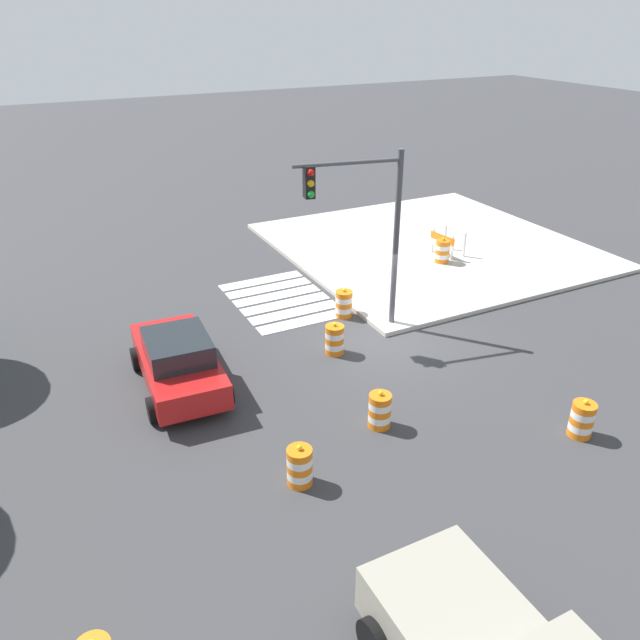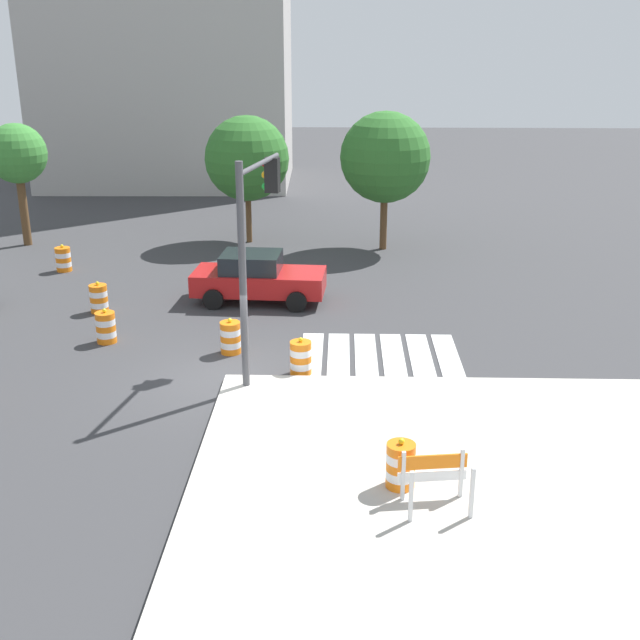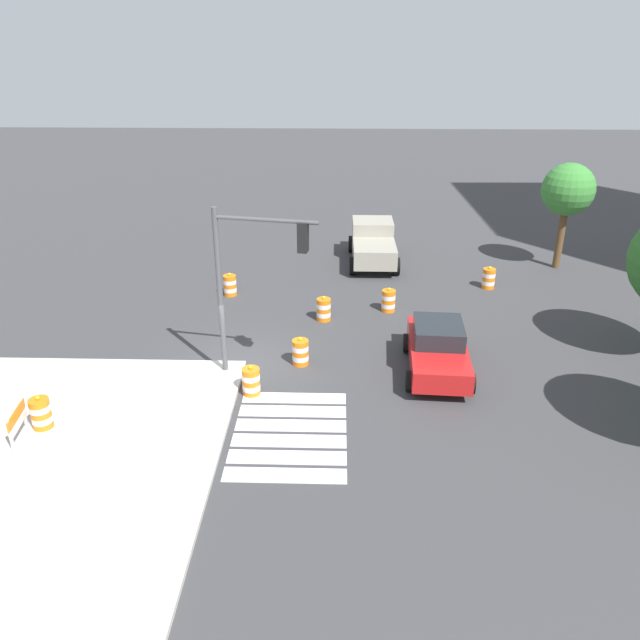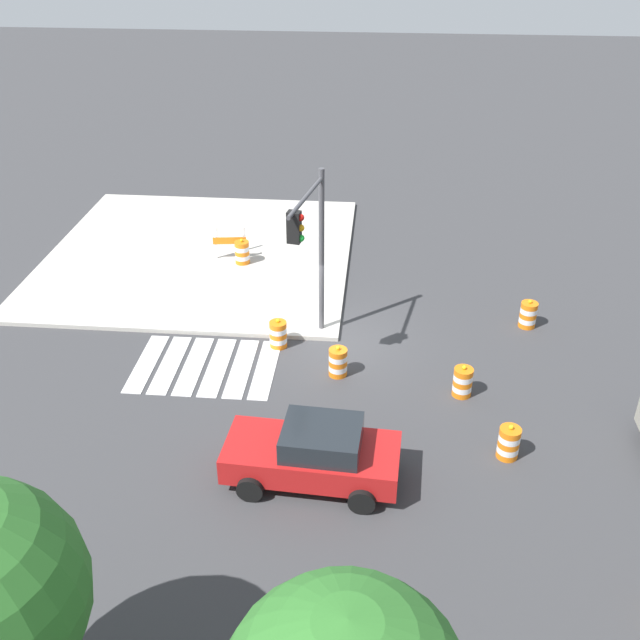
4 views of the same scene
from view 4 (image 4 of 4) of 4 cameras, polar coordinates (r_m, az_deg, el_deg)
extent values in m
plane|color=#38383A|center=(23.90, 1.42, -1.70)|extent=(120.00, 120.00, 0.00)
cube|color=#BCB7AD|center=(29.96, -9.36, 5.11)|extent=(12.00, 12.00, 0.15)
cube|color=silver|center=(22.61, -4.28, -3.85)|extent=(0.60, 3.20, 0.02)
cube|color=silver|center=(22.73, -6.16, -3.75)|extent=(0.60, 3.20, 0.02)
cube|color=silver|center=(22.88, -8.01, -3.64)|extent=(0.60, 3.20, 0.02)
cube|color=silver|center=(23.05, -9.83, -3.53)|extent=(0.60, 3.20, 0.02)
cube|color=silver|center=(23.24, -11.62, -3.41)|extent=(0.60, 3.20, 0.02)
cube|color=silver|center=(23.45, -13.39, -3.30)|extent=(0.60, 3.20, 0.02)
cube|color=red|center=(18.33, -0.65, -10.66)|extent=(4.41, 2.10, 0.70)
cube|color=#1E2328|center=(17.88, 0.14, -9.17)|extent=(2.00, 1.72, 0.60)
cylinder|color=black|center=(18.10, -5.47, -12.98)|extent=(0.67, 0.28, 0.66)
cylinder|color=black|center=(19.47, -4.16, -9.19)|extent=(0.67, 0.28, 0.66)
cylinder|color=black|center=(17.76, 3.29, -13.92)|extent=(0.67, 0.28, 0.66)
cylinder|color=black|center=(19.16, 3.87, -9.97)|extent=(0.67, 0.28, 0.66)
cylinder|color=orange|center=(23.65, -3.25, -1.87)|extent=(0.56, 0.56, 0.18)
cylinder|color=white|center=(23.56, -3.27, -1.50)|extent=(0.56, 0.56, 0.18)
cylinder|color=orange|center=(23.46, -3.28, -1.13)|extent=(0.56, 0.56, 0.18)
cylinder|color=white|center=(23.37, -3.29, -0.75)|extent=(0.56, 0.56, 0.18)
cylinder|color=orange|center=(23.27, -3.31, -0.37)|extent=(0.56, 0.56, 0.18)
sphere|color=yellow|center=(23.20, -3.32, -0.05)|extent=(0.12, 0.12, 0.12)
cylinder|color=orange|center=(21.84, 10.97, -5.54)|extent=(0.56, 0.56, 0.18)
cylinder|color=white|center=(21.73, 11.02, -5.16)|extent=(0.56, 0.56, 0.18)
cylinder|color=orange|center=(21.63, 11.07, -4.77)|extent=(0.56, 0.56, 0.18)
cylinder|color=white|center=(21.53, 11.11, -4.38)|extent=(0.56, 0.56, 0.18)
cylinder|color=orange|center=(21.43, 11.16, -3.98)|extent=(0.56, 0.56, 0.18)
sphere|color=yellow|center=(21.35, 11.20, -3.65)|extent=(0.12, 0.12, 0.12)
cylinder|color=orange|center=(25.65, 15.82, -0.30)|extent=(0.56, 0.56, 0.18)
cylinder|color=white|center=(25.56, 15.87, 0.05)|extent=(0.56, 0.56, 0.18)
cylinder|color=orange|center=(25.48, 15.93, 0.40)|extent=(0.56, 0.56, 0.18)
cylinder|color=white|center=(25.39, 15.99, 0.75)|extent=(0.56, 0.56, 0.18)
cylinder|color=orange|center=(25.30, 16.04, 1.10)|extent=(0.56, 0.56, 0.18)
sphere|color=yellow|center=(25.23, 16.09, 1.40)|extent=(0.12, 0.12, 0.12)
cylinder|color=orange|center=(22.29, 1.40, -4.08)|extent=(0.56, 0.56, 0.18)
cylinder|color=white|center=(22.19, 1.41, -3.70)|extent=(0.56, 0.56, 0.18)
cylinder|color=orange|center=(22.08, 1.41, -3.31)|extent=(0.56, 0.56, 0.18)
cylinder|color=white|center=(21.98, 1.42, -2.92)|extent=(0.56, 0.56, 0.18)
cylinder|color=orange|center=(21.89, 1.42, -2.53)|extent=(0.56, 0.56, 0.18)
sphere|color=yellow|center=(21.80, 1.43, -2.20)|extent=(0.12, 0.12, 0.12)
cylinder|color=orange|center=(19.94, 14.37, -10.05)|extent=(0.56, 0.56, 0.18)
cylinder|color=white|center=(19.82, 14.44, -9.66)|extent=(0.56, 0.56, 0.18)
cylinder|color=orange|center=(19.71, 14.51, -9.26)|extent=(0.56, 0.56, 0.18)
cylinder|color=white|center=(19.60, 14.58, -8.85)|extent=(0.56, 0.56, 0.18)
cylinder|color=orange|center=(19.49, 14.64, -8.44)|extent=(0.56, 0.56, 0.18)
sphere|color=yellow|center=(19.40, 14.70, -8.10)|extent=(0.12, 0.12, 0.12)
cylinder|color=orange|center=(28.79, -6.05, 4.63)|extent=(0.56, 0.56, 0.18)
cylinder|color=white|center=(28.71, -6.07, 4.95)|extent=(0.56, 0.56, 0.18)
cylinder|color=orange|center=(28.64, -6.09, 5.27)|extent=(0.56, 0.56, 0.18)
cylinder|color=white|center=(28.56, -6.11, 5.60)|extent=(0.56, 0.56, 0.18)
cylinder|color=orange|center=(28.49, -6.13, 5.93)|extent=(0.56, 0.56, 0.18)
sphere|color=yellow|center=(28.42, -6.15, 6.20)|extent=(0.12, 0.12, 0.12)
cube|color=silver|center=(29.04, -5.96, 5.76)|extent=(0.08, 0.08, 1.00)
cube|color=silver|center=(29.68, -5.89, 6.33)|extent=(0.08, 0.08, 1.00)
cube|color=silver|center=(29.13, -8.12, 5.70)|extent=(0.08, 0.08, 1.00)
cube|color=silver|center=(29.77, -8.02, 6.27)|extent=(0.08, 0.08, 1.00)
cube|color=orange|center=(28.96, -7.08, 6.16)|extent=(1.29, 0.21, 0.28)
cube|color=white|center=(29.08, -7.04, 5.63)|extent=(1.29, 0.21, 0.20)
cylinder|color=#4C4C51|center=(23.06, 0.11, 5.27)|extent=(0.18, 0.18, 5.50)
cylinder|color=#4C4C51|center=(20.68, -1.10, 9.58)|extent=(0.72, 3.17, 0.12)
cube|color=black|center=(19.87, -2.03, 7.25)|extent=(0.41, 0.34, 0.90)
sphere|color=red|center=(19.69, -1.52, 7.99)|extent=(0.20, 0.20, 0.20)
sphere|color=#F2A514|center=(19.81, -1.51, 7.19)|extent=(0.20, 0.20, 0.20)
sphere|color=green|center=(19.93, -1.50, 6.40)|extent=(0.20, 0.20, 0.20)
camera|label=1|loc=(17.19, 54.57, 6.12)|focal=34.77mm
camera|label=2|loc=(39.21, -1.11, 24.04)|focal=44.67mm
camera|label=3|loc=(26.35, -46.42, 16.34)|focal=34.98mm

